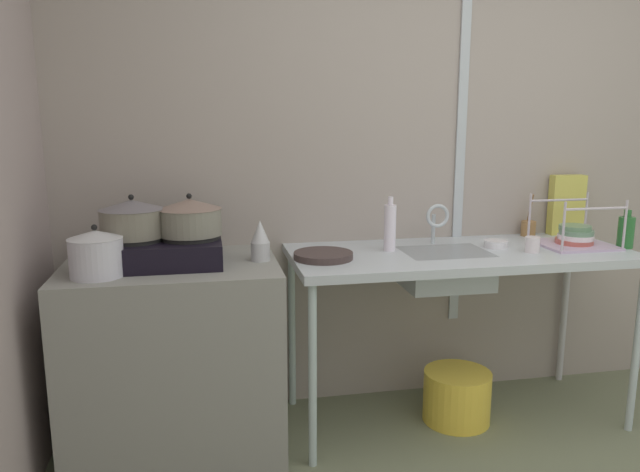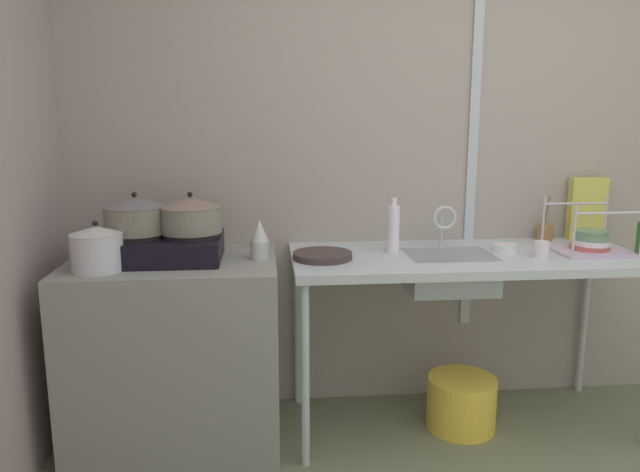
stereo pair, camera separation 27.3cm
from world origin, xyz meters
The scene contains 19 objects.
wall_back centered at (0.00, 1.80, 1.34)m, with size 4.83×0.10×2.68m, color #A1958C.
wall_metal_strip centered at (0.02, 1.74, 1.47)m, with size 0.05×0.01×2.14m, color #B6BEC6.
counter_concrete centered at (-1.45, 1.42, 0.43)m, with size 0.93×0.67×0.86m, color gray.
counter_sink centered at (-0.10, 1.42, 0.80)m, with size 1.64×0.67×0.86m.
stove centered at (-1.48, 1.42, 0.92)m, with size 0.50×0.39×0.13m.
pot_on_left_burner centered at (-1.60, 1.42, 1.07)m, with size 0.28×0.28×0.18m.
pot_on_right_burner centered at (-1.36, 1.42, 1.06)m, with size 0.28×0.28×0.18m.
pot_beside_stove centered at (-1.73, 1.25, 0.95)m, with size 0.21×0.21×0.21m.
percolator centered at (-1.06, 1.40, 0.95)m, with size 0.09×0.09×0.18m.
sink_basin centered at (-0.18, 1.41, 0.77)m, with size 0.40×0.31×0.17m, color #B6BEC6.
faucet centered at (-0.17, 1.56, 1.00)m, with size 0.12×0.07×0.21m.
frying_pan centered at (-0.78, 1.38, 0.87)m, with size 0.27×0.27×0.03m, color #3D2F2E.
dish_rack centered at (0.50, 1.41, 0.90)m, with size 0.34×0.32×0.25m.
cup_by_rack centered at (0.22, 1.32, 0.90)m, with size 0.07×0.07×0.07m, color silver.
small_bowl_on_drainboard centered at (0.10, 1.45, 0.88)m, with size 0.11×0.11×0.04m, color silver.
bottle_by_sink centered at (-0.44, 1.48, 0.98)m, with size 0.06×0.06×0.26m.
cereal_box centered at (0.63, 1.70, 1.02)m, with size 0.18×0.07×0.32m, color #D0C753.
utensil_jar centered at (0.41, 1.69, 0.90)m, with size 0.08×0.08×0.23m.
bucket_on_floor centered at (-0.10, 1.38, 0.13)m, with size 0.33×0.33×0.26m, color yellow.
Camera 2 is at (-1.04, -1.26, 1.49)m, focal length 33.81 mm.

